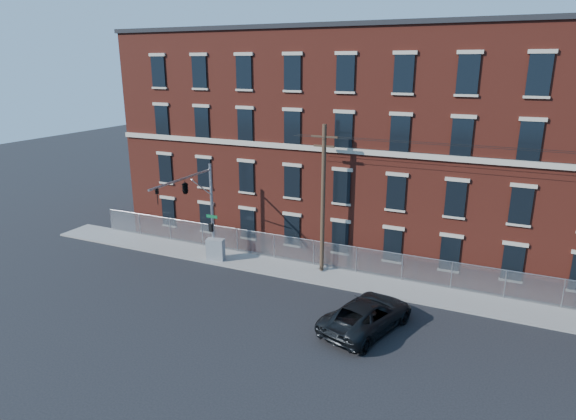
{
  "coord_description": "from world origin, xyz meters",
  "views": [
    {
      "loc": [
        12.84,
        -23.86,
        13.8
      ],
      "look_at": [
        0.18,
        4.0,
        4.66
      ],
      "focal_mm": 30.68,
      "sensor_mm": 36.0,
      "label": 1
    }
  ],
  "objects_px": {
    "traffic_signal_mast": "(192,196)",
    "pickup_truck": "(367,315)",
    "utility_cabinet": "(216,249)",
    "utility_pole_near": "(323,197)"
  },
  "relations": [
    {
      "from": "utility_pole_near",
      "to": "utility_cabinet",
      "type": "bearing_deg",
      "value": -169.65
    },
    {
      "from": "traffic_signal_mast",
      "to": "pickup_truck",
      "type": "bearing_deg",
      "value": -11.79
    },
    {
      "from": "utility_pole_near",
      "to": "traffic_signal_mast",
      "type": "bearing_deg",
      "value": -156.86
    },
    {
      "from": "utility_pole_near",
      "to": "pickup_truck",
      "type": "relative_size",
      "value": 1.64
    },
    {
      "from": "traffic_signal_mast",
      "to": "utility_cabinet",
      "type": "bearing_deg",
      "value": 80.56
    },
    {
      "from": "pickup_truck",
      "to": "utility_cabinet",
      "type": "distance_m",
      "value": 13.43
    },
    {
      "from": "utility_pole_near",
      "to": "utility_cabinet",
      "type": "relative_size",
      "value": 6.34
    },
    {
      "from": "utility_cabinet",
      "to": "utility_pole_near",
      "type": "bearing_deg",
      "value": -0.76
    },
    {
      "from": "traffic_signal_mast",
      "to": "utility_cabinet",
      "type": "distance_m",
      "value": 4.92
    },
    {
      "from": "traffic_signal_mast",
      "to": "utility_cabinet",
      "type": "height_order",
      "value": "traffic_signal_mast"
    }
  ]
}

